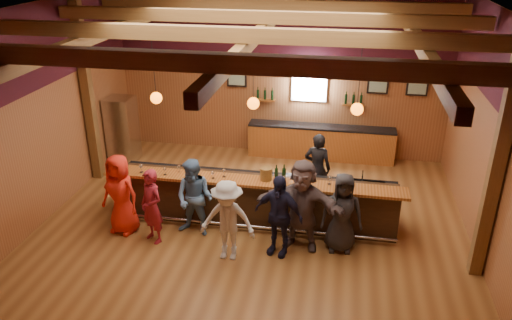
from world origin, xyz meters
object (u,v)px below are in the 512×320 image
object	(u,v)px
bartender	(317,168)
customer_brown	(302,205)
ice_bucket	(266,174)
customer_orange	(121,194)
bottle_a	(276,173)
customer_navy	(278,215)
customer_redvest	(152,206)
customer_denim	(195,198)
customer_dark	(342,213)
customer_white	(228,221)
stainless_fridge	(122,130)
back_bar_cabinet	(321,142)
bar_counter	(256,198)

from	to	relation	value
bartender	customer_brown	bearing A→B (deg)	93.12
customer_brown	ice_bucket	xyz separation A→B (m)	(-0.81, 0.62, 0.30)
customer_orange	bottle_a	distance (m)	3.23
customer_navy	ice_bucket	distance (m)	1.08
customer_redvest	customer_denim	size ratio (longest dim) A/B	0.94
customer_orange	customer_brown	world-z (taller)	customer_brown
bartender	customer_dark	bearing A→B (deg)	115.95
customer_redvest	bottle_a	world-z (taller)	customer_redvest
customer_white	bottle_a	bearing A→B (deg)	63.12
customer_orange	customer_denim	bearing A→B (deg)	20.05
customer_dark	ice_bucket	distance (m)	1.73
stainless_fridge	back_bar_cabinet	bearing A→B (deg)	11.93
bartender	bottle_a	xyz separation A→B (m)	(-0.78, -1.23, 0.39)
customer_white	customer_brown	bearing A→B (deg)	27.27
bottle_a	customer_dark	bearing A→B (deg)	-25.39
customer_redvest	bottle_a	size ratio (longest dim) A/B	5.05
bar_counter	back_bar_cabinet	size ratio (longest dim) A/B	1.57
back_bar_cabinet	bartender	size ratio (longest dim) A/B	2.37
customer_brown	customer_dark	distance (m)	0.79
customer_redvest	back_bar_cabinet	bearing A→B (deg)	89.88
customer_orange	ice_bucket	bearing A→B (deg)	27.58
back_bar_cabinet	customer_brown	world-z (taller)	customer_brown
back_bar_cabinet	stainless_fridge	size ratio (longest dim) A/B	2.22
stainless_fridge	ice_bucket	bearing A→B (deg)	-31.71
customer_white	ice_bucket	bearing A→B (deg)	68.93
customer_redvest	bartender	world-z (taller)	bartender
bartender	customer_navy	bearing A→B (deg)	83.46
bar_counter	customer_navy	world-z (taller)	customer_navy
ice_bucket	customer_redvest	bearing A→B (deg)	-156.34
stainless_fridge	ice_bucket	world-z (taller)	stainless_fridge
customer_dark	bartender	xyz separation A→B (m)	(-0.60, 1.89, 0.02)
customer_white	customer_brown	xyz separation A→B (m)	(1.33, 0.64, 0.12)
customer_white	customer_dark	world-z (taller)	customer_dark
back_bar_cabinet	customer_orange	world-z (taller)	customer_orange
stainless_fridge	customer_orange	world-z (taller)	stainless_fridge
customer_orange	customer_brown	xyz separation A→B (m)	(3.71, 0.09, 0.08)
customer_denim	customer_dark	world-z (taller)	customer_denim
stainless_fridge	customer_denim	world-z (taller)	stainless_fridge
customer_denim	customer_white	distance (m)	1.11
customer_redvest	bottle_a	bearing A→B (deg)	56.11
bartender	customer_orange	bearing A→B (deg)	35.63
bartender	customer_white	bearing A→B (deg)	67.86
back_bar_cabinet	customer_brown	distance (m)	4.47
stainless_fridge	customer_redvest	xyz separation A→B (m)	(2.24, -3.65, -0.12)
bar_counter	customer_orange	world-z (taller)	customer_orange
customer_orange	customer_dark	distance (m)	4.49
customer_white	customer_dark	bearing A→B (deg)	19.58
stainless_fridge	bartender	size ratio (longest dim) A/B	1.07
customer_navy	bottle_a	size ratio (longest dim) A/B	5.40
customer_brown	ice_bucket	bearing A→B (deg)	151.96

